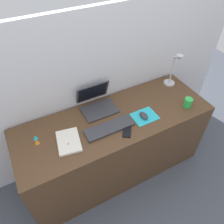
{
  "coord_description": "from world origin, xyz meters",
  "views": [
    {
      "loc": [
        -0.63,
        -1.14,
        2.07
      ],
      "look_at": [
        -0.03,
        0.0,
        0.83
      ],
      "focal_mm": 35.09,
      "sensor_mm": 36.0,
      "label": 1
    }
  ],
  "objects": [
    {
      "name": "notebook_pad",
      "position": [
        -0.43,
        -0.06,
        0.75
      ],
      "size": [
        0.21,
        0.27,
        0.02
      ],
      "primitive_type": "cube",
      "rotation": [
        0.0,
        0.0,
        -0.18
      ],
      "color": "silver",
      "rests_on": "desk"
    },
    {
      "name": "desk",
      "position": [
        0.0,
        0.0,
        0.37
      ],
      "size": [
        1.71,
        0.6,
        0.74
      ],
      "primitive_type": "cube",
      "color": "#4C331E",
      "rests_on": "ground_plane"
    },
    {
      "name": "mousepad",
      "position": [
        0.24,
        -0.1,
        0.74
      ],
      "size": [
        0.21,
        0.17,
        0.0
      ],
      "primitive_type": "cube",
      "color": "#28B7CC",
      "rests_on": "desk"
    },
    {
      "name": "mouse",
      "position": [
        0.22,
        -0.1,
        0.76
      ],
      "size": [
        0.06,
        0.1,
        0.03
      ],
      "primitive_type": "ellipsoid",
      "color": "#333338",
      "rests_on": "mousepad"
    },
    {
      "name": "desk_lamp",
      "position": [
        0.72,
        0.15,
        0.91
      ],
      "size": [
        0.11,
        0.14,
        0.35
      ],
      "color": "#B7B7BC",
      "rests_on": "desk"
    },
    {
      "name": "cell_phone",
      "position": [
        0.01,
        -0.17,
        0.74
      ],
      "size": [
        0.13,
        0.14,
        0.01
      ],
      "primitive_type": "cube",
      "rotation": [
        0.0,
        0.0,
        -0.6
      ],
      "color": "black",
      "rests_on": "desk"
    },
    {
      "name": "laptop",
      "position": [
        -0.07,
        0.21,
        0.79
      ],
      "size": [
        0.3,
        0.28,
        0.2
      ],
      "color": "#333338",
      "rests_on": "desk"
    },
    {
      "name": "back_wall",
      "position": [
        0.0,
        0.34,
        0.78
      ],
      "size": [
        2.91,
        0.05,
        1.55
      ],
      "primitive_type": "cube",
      "color": "silver",
      "rests_on": "ground_plane"
    },
    {
      "name": "toy_figurine_pink",
      "position": [
        -0.45,
        -0.09,
        0.76
      ],
      "size": [
        0.03,
        0.03,
        0.04
      ],
      "primitive_type": "cone",
      "color": "pink",
      "rests_on": "desk"
    },
    {
      "name": "toy_figurine_cyan",
      "position": [
        -0.65,
        0.09,
        0.76
      ],
      "size": [
        0.04,
        0.04,
        0.04
      ],
      "primitive_type": "cone",
      "color": "#28B7CC",
      "rests_on": "desk"
    },
    {
      "name": "ground_plane",
      "position": [
        0.0,
        0.0,
        0.0
      ],
      "size": [
        6.0,
        6.0,
        0.0
      ],
      "primitive_type": "plane",
      "color": "#474C56"
    },
    {
      "name": "keyboard",
      "position": [
        -0.09,
        -0.08,
        0.75
      ],
      "size": [
        0.41,
        0.13,
        0.02
      ],
      "primitive_type": "cube",
      "color": "#333338",
      "rests_on": "desk"
    },
    {
      "name": "coffee_mug",
      "position": [
        0.64,
        -0.17,
        0.78
      ],
      "size": [
        0.07,
        0.07,
        0.09
      ],
      "primitive_type": "cylinder",
      "color": "green",
      "rests_on": "desk"
    },
    {
      "name": "toy_figurine_orange",
      "position": [
        -0.65,
        0.04,
        0.76
      ],
      "size": [
        0.04,
        0.04,
        0.04
      ],
      "primitive_type": "cone",
      "color": "orange",
      "rests_on": "desk"
    }
  ]
}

